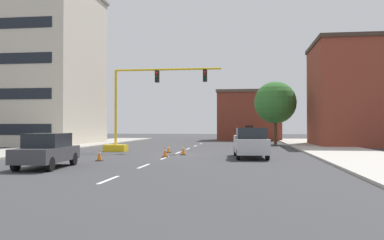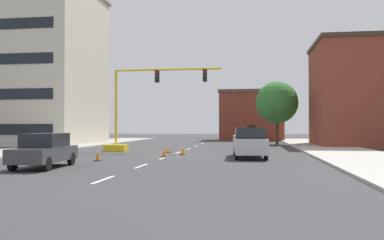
# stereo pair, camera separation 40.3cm
# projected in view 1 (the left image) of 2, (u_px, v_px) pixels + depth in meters

# --- Properties ---
(ground_plane) EXTENTS (160.00, 160.00, 0.00)m
(ground_plane) POSITION_uv_depth(u_px,v_px,m) (173.00, 155.00, 29.75)
(ground_plane) COLOR #38383A
(sidewalk_left) EXTENTS (6.00, 56.00, 0.14)m
(sidewalk_left) POSITION_uv_depth(u_px,v_px,m) (57.00, 147.00, 39.38)
(sidewalk_left) COLOR #9E998E
(sidewalk_left) RESTS_ON ground_plane
(sidewalk_right) EXTENTS (6.00, 56.00, 0.14)m
(sidewalk_right) POSITION_uv_depth(u_px,v_px,m) (332.00, 149.00, 35.99)
(sidewalk_right) COLOR #B2ADA3
(sidewalk_right) RESTS_ON ground_plane
(lane_stripe_seg_0) EXTENTS (0.16, 2.40, 0.01)m
(lane_stripe_seg_0) POSITION_uv_depth(u_px,v_px,m) (109.00, 180.00, 15.88)
(lane_stripe_seg_0) COLOR silver
(lane_stripe_seg_0) RESTS_ON ground_plane
(lane_stripe_seg_1) EXTENTS (0.16, 2.40, 0.01)m
(lane_stripe_seg_1) POSITION_uv_depth(u_px,v_px,m) (144.00, 166.00, 21.33)
(lane_stripe_seg_1) COLOR silver
(lane_stripe_seg_1) RESTS_ON ground_plane
(lane_stripe_seg_2) EXTENTS (0.16, 2.40, 0.01)m
(lane_stripe_seg_2) POSITION_uv_depth(u_px,v_px,m) (165.00, 158.00, 26.78)
(lane_stripe_seg_2) COLOR silver
(lane_stripe_seg_2) RESTS_ON ground_plane
(lane_stripe_seg_3) EXTENTS (0.16, 2.40, 0.01)m
(lane_stripe_seg_3) POSITION_uv_depth(u_px,v_px,m) (178.00, 153.00, 32.23)
(lane_stripe_seg_3) COLOR silver
(lane_stripe_seg_3) RESTS_ON ground_plane
(lane_stripe_seg_4) EXTENTS (0.16, 2.40, 0.01)m
(lane_stripe_seg_4) POSITION_uv_depth(u_px,v_px,m) (188.00, 149.00, 37.68)
(lane_stripe_seg_4) COLOR silver
(lane_stripe_seg_4) RESTS_ON ground_plane
(lane_stripe_seg_5) EXTENTS (0.16, 2.40, 0.01)m
(lane_stripe_seg_5) POSITION_uv_depth(u_px,v_px,m) (195.00, 146.00, 43.14)
(lane_stripe_seg_5) COLOR silver
(lane_stripe_seg_5) RESTS_ON ground_plane
(lane_stripe_seg_6) EXTENTS (0.16, 2.40, 0.01)m
(lane_stripe_seg_6) POSITION_uv_depth(u_px,v_px,m) (201.00, 144.00, 48.59)
(lane_stripe_seg_6) COLOR silver
(lane_stripe_seg_6) RESTS_ON ground_plane
(building_tall_left) EXTENTS (13.61, 13.24, 18.07)m
(building_tall_left) POSITION_uv_depth(u_px,v_px,m) (34.00, 66.00, 47.18)
(building_tall_left) COLOR beige
(building_tall_left) RESTS_ON ground_plane
(building_brick_center) EXTENTS (9.50, 7.76, 7.39)m
(building_brick_center) POSITION_uv_depth(u_px,v_px,m) (249.00, 115.00, 61.33)
(building_brick_center) COLOR brown
(building_brick_center) RESTS_ON ground_plane
(building_row_right) EXTENTS (13.04, 9.94, 11.00)m
(building_row_right) POSITION_uv_depth(u_px,v_px,m) (376.00, 94.00, 42.69)
(building_row_right) COLOR brown
(building_row_right) RESTS_ON ground_plane
(traffic_signal_gantry) EXTENTS (9.70, 1.20, 6.83)m
(traffic_signal_gantry) POSITION_uv_depth(u_px,v_px,m) (131.00, 124.00, 33.62)
(traffic_signal_gantry) COLOR yellow
(traffic_signal_gantry) RESTS_ON ground_plane
(tree_right_far) EXTENTS (4.85, 4.85, 7.26)m
(tree_right_far) POSITION_uv_depth(u_px,v_px,m) (275.00, 103.00, 46.84)
(tree_right_far) COLOR #4C3823
(tree_right_far) RESTS_ON ground_plane
(pickup_truck_silver) EXTENTS (2.36, 5.52, 1.99)m
(pickup_truck_silver) POSITION_uv_depth(u_px,v_px,m) (250.00, 143.00, 26.87)
(pickup_truck_silver) COLOR #BCBCC1
(pickup_truck_silver) RESTS_ON ground_plane
(sedan_dark_gray_near_left) EXTENTS (2.16, 4.62, 1.74)m
(sedan_dark_gray_near_left) POSITION_uv_depth(u_px,v_px,m) (47.00, 150.00, 20.40)
(sedan_dark_gray_near_left) COLOR #3D3D42
(sedan_dark_gray_near_left) RESTS_ON ground_plane
(traffic_cone_roadside_a) EXTENTS (0.36, 0.36, 0.77)m
(traffic_cone_roadside_a) POSITION_uv_depth(u_px,v_px,m) (183.00, 150.00, 29.67)
(traffic_cone_roadside_a) COLOR black
(traffic_cone_roadside_a) RESTS_ON ground_plane
(traffic_cone_roadside_b) EXTENTS (0.36, 0.36, 0.72)m
(traffic_cone_roadside_b) POSITION_uv_depth(u_px,v_px,m) (165.00, 152.00, 27.44)
(traffic_cone_roadside_b) COLOR black
(traffic_cone_roadside_b) RESTS_ON ground_plane
(traffic_cone_roadside_c) EXTENTS (0.36, 0.36, 0.77)m
(traffic_cone_roadside_c) POSITION_uv_depth(u_px,v_px,m) (99.00, 155.00, 24.46)
(traffic_cone_roadside_c) COLOR black
(traffic_cone_roadside_c) RESTS_ON ground_plane
(traffic_cone_roadside_d) EXTENTS (0.36, 0.36, 0.63)m
(traffic_cone_roadside_d) POSITION_uv_depth(u_px,v_px,m) (168.00, 149.00, 31.92)
(traffic_cone_roadside_d) COLOR black
(traffic_cone_roadside_d) RESTS_ON ground_plane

